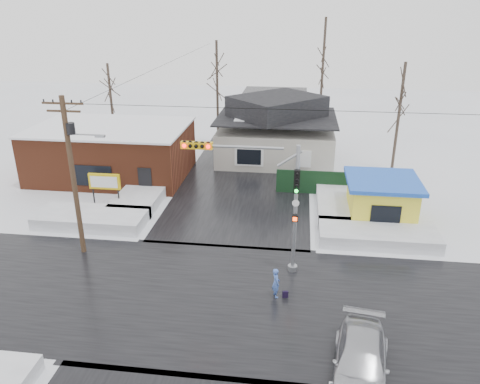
# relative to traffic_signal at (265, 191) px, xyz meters

# --- Properties ---
(ground) EXTENTS (120.00, 120.00, 0.00)m
(ground) POSITION_rel_traffic_signal_xyz_m (-2.43, -2.97, -4.54)
(ground) COLOR white
(ground) RESTS_ON ground
(road_ns) EXTENTS (10.00, 120.00, 0.02)m
(road_ns) POSITION_rel_traffic_signal_xyz_m (-2.43, -2.97, -4.53)
(road_ns) COLOR black
(road_ns) RESTS_ON ground
(road_ew) EXTENTS (120.00, 10.00, 0.02)m
(road_ew) POSITION_rel_traffic_signal_xyz_m (-2.43, -2.97, -4.53)
(road_ew) COLOR black
(road_ew) RESTS_ON ground
(snowbank_nw) EXTENTS (7.00, 3.00, 0.80)m
(snowbank_nw) POSITION_rel_traffic_signal_xyz_m (-11.43, 4.03, -4.14)
(snowbank_nw) COLOR white
(snowbank_nw) RESTS_ON ground
(snowbank_ne) EXTENTS (7.00, 3.00, 0.80)m
(snowbank_ne) POSITION_rel_traffic_signal_xyz_m (6.57, 4.03, -4.14)
(snowbank_ne) COLOR white
(snowbank_ne) RESTS_ON ground
(snowbank_nside_w) EXTENTS (3.00, 8.00, 0.80)m
(snowbank_nside_w) POSITION_rel_traffic_signal_xyz_m (-9.43, 9.03, -4.14)
(snowbank_nside_w) COLOR white
(snowbank_nside_w) RESTS_ON ground
(snowbank_nside_e) EXTENTS (3.00, 8.00, 0.80)m
(snowbank_nside_e) POSITION_rel_traffic_signal_xyz_m (4.57, 9.03, -4.14)
(snowbank_nside_e) COLOR white
(snowbank_nside_e) RESTS_ON ground
(traffic_signal) EXTENTS (6.05, 0.68, 7.00)m
(traffic_signal) POSITION_rel_traffic_signal_xyz_m (0.00, 0.00, 0.00)
(traffic_signal) COLOR gray
(traffic_signal) RESTS_ON ground
(utility_pole) EXTENTS (3.15, 0.44, 9.00)m
(utility_pole) POSITION_rel_traffic_signal_xyz_m (-10.36, 0.53, 0.57)
(utility_pole) COLOR #382619
(utility_pole) RESTS_ON ground
(brick_building) EXTENTS (12.20, 8.20, 4.12)m
(brick_building) POSITION_rel_traffic_signal_xyz_m (-13.43, 13.03, -2.46)
(brick_building) COLOR brown
(brick_building) RESTS_ON ground
(marquee_sign) EXTENTS (2.20, 0.21, 2.55)m
(marquee_sign) POSITION_rel_traffic_signal_xyz_m (-11.43, 6.53, -2.62)
(marquee_sign) COLOR black
(marquee_sign) RESTS_ON ground
(house) EXTENTS (10.40, 8.40, 5.76)m
(house) POSITION_rel_traffic_signal_xyz_m (-0.43, 19.03, -1.92)
(house) COLOR beige
(house) RESTS_ON ground
(kiosk) EXTENTS (4.60, 4.60, 2.88)m
(kiosk) POSITION_rel_traffic_signal_xyz_m (7.07, 7.03, -3.08)
(kiosk) COLOR yellow
(kiosk) RESTS_ON ground
(fence) EXTENTS (8.00, 0.12, 1.80)m
(fence) POSITION_rel_traffic_signal_xyz_m (4.07, 11.03, -3.64)
(fence) COLOR black
(fence) RESTS_ON ground
(tree_far_left) EXTENTS (3.00, 3.00, 10.00)m
(tree_far_left) POSITION_rel_traffic_signal_xyz_m (-6.43, 23.03, 3.41)
(tree_far_left) COLOR #332821
(tree_far_left) RESTS_ON ground
(tree_far_mid) EXTENTS (3.00, 3.00, 12.00)m
(tree_far_mid) POSITION_rel_traffic_signal_xyz_m (3.57, 25.03, 5.00)
(tree_far_mid) COLOR #332821
(tree_far_mid) RESTS_ON ground
(tree_far_right) EXTENTS (3.00, 3.00, 9.00)m
(tree_far_right) POSITION_rel_traffic_signal_xyz_m (9.57, 17.03, 2.62)
(tree_far_right) COLOR #332821
(tree_far_right) RESTS_ON ground
(tree_far_west) EXTENTS (3.00, 3.00, 8.00)m
(tree_far_west) POSITION_rel_traffic_signal_xyz_m (-16.43, 21.03, 1.82)
(tree_far_west) COLOR #332821
(tree_far_west) RESTS_ON ground
(pedestrian) EXTENTS (0.55, 0.66, 1.54)m
(pedestrian) POSITION_rel_traffic_signal_xyz_m (0.80, -2.47, -3.77)
(pedestrian) COLOR #4568C3
(pedestrian) RESTS_ON ground
(car) EXTENTS (2.76, 5.31, 1.47)m
(car) POSITION_rel_traffic_signal_xyz_m (4.29, -7.40, -3.80)
(car) COLOR #B8BAC0
(car) RESTS_ON ground
(shopping_bag) EXTENTS (0.30, 0.18, 0.35)m
(shopping_bag) POSITION_rel_traffic_signal_xyz_m (1.28, -2.52, -4.36)
(shopping_bag) COLOR black
(shopping_bag) RESTS_ON ground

